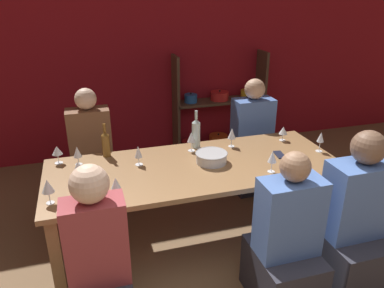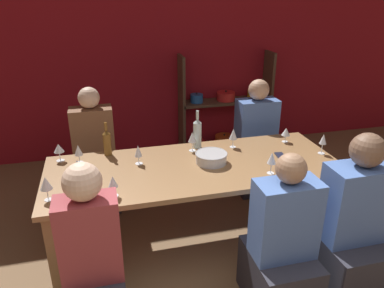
{
  "view_description": "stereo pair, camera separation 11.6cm",
  "coord_description": "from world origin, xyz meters",
  "px_view_note": "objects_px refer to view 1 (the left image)",
  "views": [
    {
      "loc": [
        -0.78,
        -0.92,
        2.11
      ],
      "look_at": [
        0.04,
        1.81,
        0.9
      ],
      "focal_mm": 35.0,
      "sensor_mm": 36.0,
      "label": 1
    },
    {
      "loc": [
        -0.67,
        -0.96,
        2.11
      ],
      "look_at": [
        0.04,
        1.81,
        0.9
      ],
      "focal_mm": 35.0,
      "sensor_mm": 36.0,
      "label": 2
    }
  ],
  "objects_px": {
    "cell_phone": "(280,155)",
    "person_near_a": "(285,252)",
    "wine_glass_white_b": "(48,187)",
    "wine_glass_empty_d": "(191,137)",
    "person_near_c": "(351,234)",
    "mixing_bowl": "(211,157)",
    "dining_table": "(195,174)",
    "person_far_a": "(93,166)",
    "person_near_b": "(101,280)",
    "wine_glass_white_c": "(272,157)",
    "wine_glass_white_d": "(321,138)",
    "wine_glass_empty_b": "(138,152)",
    "wine_glass_empty_a": "(292,160)",
    "wine_glass_red_b": "(78,167)",
    "wine_glass_white_f": "(283,131)",
    "wine_bottle_dark": "(106,143)",
    "person_far_b": "(251,149)",
    "wine_bottle_green": "(196,133)",
    "wine_glass_white_a": "(232,134)",
    "wine_glass_red_a": "(57,151)",
    "wine_glass_white_e": "(77,152)",
    "wine_glass_empty_c": "(116,184)",
    "shelf_unit": "(218,117)"
  },
  "relations": [
    {
      "from": "person_near_a",
      "to": "person_far_a",
      "type": "xyz_separation_m",
      "value": [
        -1.19,
        1.67,
        0.03
      ]
    },
    {
      "from": "mixing_bowl",
      "to": "dining_table",
      "type": "bearing_deg",
      "value": -172.5
    },
    {
      "from": "wine_bottle_dark",
      "to": "cell_phone",
      "type": "distance_m",
      "value": 1.5
    },
    {
      "from": "wine_glass_white_a",
      "to": "wine_glass_red_a",
      "type": "xyz_separation_m",
      "value": [
        -1.51,
        0.09,
        -0.01
      ]
    },
    {
      "from": "person_near_b",
      "to": "wine_glass_red_a",
      "type": "bearing_deg",
      "value": 101.46
    },
    {
      "from": "dining_table",
      "to": "wine_glass_empty_b",
      "type": "xyz_separation_m",
      "value": [
        -0.44,
        0.14,
        0.19
      ]
    },
    {
      "from": "wine_bottle_dark",
      "to": "person_near_b",
      "type": "bearing_deg",
      "value": -97.63
    },
    {
      "from": "wine_glass_white_f",
      "to": "wine_glass_red_b",
      "type": "distance_m",
      "value": 1.89
    },
    {
      "from": "wine_glass_empty_c",
      "to": "person_near_b",
      "type": "height_order",
      "value": "person_near_b"
    },
    {
      "from": "cell_phone",
      "to": "person_near_a",
      "type": "distance_m",
      "value": 0.95
    },
    {
      "from": "wine_glass_white_c",
      "to": "person_far_b",
      "type": "bearing_deg",
      "value": 72.27
    },
    {
      "from": "person_far_a",
      "to": "person_near_b",
      "type": "distance_m",
      "value": 1.64
    },
    {
      "from": "wine_glass_white_c",
      "to": "person_near_a",
      "type": "distance_m",
      "value": 0.72
    },
    {
      "from": "wine_glass_white_b",
      "to": "wine_glass_red_b",
      "type": "relative_size",
      "value": 1.15
    },
    {
      "from": "wine_glass_white_b",
      "to": "wine_glass_empty_d",
      "type": "xyz_separation_m",
      "value": [
        1.17,
        0.56,
        0.0
      ]
    },
    {
      "from": "wine_bottle_dark",
      "to": "person_far_b",
      "type": "height_order",
      "value": "person_far_b"
    },
    {
      "from": "wine_glass_white_a",
      "to": "wine_glass_empty_b",
      "type": "height_order",
      "value": "wine_glass_white_a"
    },
    {
      "from": "wine_bottle_green",
      "to": "person_far_a",
      "type": "relative_size",
      "value": 0.28
    },
    {
      "from": "dining_table",
      "to": "wine_bottle_dark",
      "type": "bearing_deg",
      "value": 149.9
    },
    {
      "from": "wine_glass_empty_d",
      "to": "person_near_c",
      "type": "xyz_separation_m",
      "value": [
        0.88,
        -1.11,
        -0.42
      ]
    },
    {
      "from": "person_near_a",
      "to": "dining_table",
      "type": "bearing_deg",
      "value": 115.2
    },
    {
      "from": "wine_glass_red_a",
      "to": "wine_bottle_dark",
      "type": "bearing_deg",
      "value": 4.27
    },
    {
      "from": "wine_bottle_green",
      "to": "wine_glass_white_f",
      "type": "bearing_deg",
      "value": -5.59
    },
    {
      "from": "wine_bottle_dark",
      "to": "wine_glass_empty_b",
      "type": "relative_size",
      "value": 1.77
    },
    {
      "from": "person_far_b",
      "to": "wine_glass_red_b",
      "type": "bearing_deg",
      "value": 23.61
    },
    {
      "from": "mixing_bowl",
      "to": "person_near_a",
      "type": "height_order",
      "value": "person_near_a"
    },
    {
      "from": "dining_table",
      "to": "wine_glass_white_c",
      "type": "bearing_deg",
      "value": -27.63
    },
    {
      "from": "wine_glass_white_c",
      "to": "wine_glass_red_b",
      "type": "bearing_deg",
      "value": 168.82
    },
    {
      "from": "wine_glass_white_b",
      "to": "person_near_a",
      "type": "bearing_deg",
      "value": -20.35
    },
    {
      "from": "wine_glass_empty_b",
      "to": "dining_table",
      "type": "bearing_deg",
      "value": -18.0
    },
    {
      "from": "wine_glass_red_b",
      "to": "wine_glass_white_f",
      "type": "bearing_deg",
      "value": 8.23
    },
    {
      "from": "wine_glass_empty_b",
      "to": "wine_glass_white_f",
      "type": "xyz_separation_m",
      "value": [
        1.39,
        0.13,
        -0.01
      ]
    },
    {
      "from": "wine_glass_red_b",
      "to": "wine_glass_white_b",
      "type": "bearing_deg",
      "value": -125.3
    },
    {
      "from": "wine_glass_red_a",
      "to": "wine_glass_white_e",
      "type": "height_order",
      "value": "wine_glass_white_e"
    },
    {
      "from": "wine_glass_white_c",
      "to": "wine_glass_empty_c",
      "type": "distance_m",
      "value": 1.21
    },
    {
      "from": "shelf_unit",
      "to": "wine_glass_red_a",
      "type": "bearing_deg",
      "value": -142.07
    },
    {
      "from": "wine_glass_white_f",
      "to": "person_near_b",
      "type": "relative_size",
      "value": 0.11
    },
    {
      "from": "wine_glass_empty_d",
      "to": "wine_glass_white_c",
      "type": "bearing_deg",
      "value": -49.58
    },
    {
      "from": "wine_glass_red_b",
      "to": "wine_glass_empty_d",
      "type": "bearing_deg",
      "value": 16.43
    },
    {
      "from": "dining_table",
      "to": "wine_glass_empty_b",
      "type": "distance_m",
      "value": 0.5
    },
    {
      "from": "wine_bottle_green",
      "to": "person_near_a",
      "type": "height_order",
      "value": "person_near_a"
    },
    {
      "from": "wine_glass_white_b",
      "to": "wine_glass_white_c",
      "type": "bearing_deg",
      "value": -0.39
    },
    {
      "from": "wine_glass_white_d",
      "to": "person_far_a",
      "type": "bearing_deg",
      "value": 155.57
    },
    {
      "from": "wine_bottle_green",
      "to": "person_near_c",
      "type": "distance_m",
      "value": 1.5
    },
    {
      "from": "mixing_bowl",
      "to": "wine_glass_white_d",
      "type": "height_order",
      "value": "wine_glass_white_d"
    },
    {
      "from": "wine_glass_empty_c",
      "to": "person_far_b",
      "type": "relative_size",
      "value": 0.13
    },
    {
      "from": "wine_glass_empty_d",
      "to": "wine_glass_empty_a",
      "type": "bearing_deg",
      "value": -45.25
    },
    {
      "from": "person_near_b",
      "to": "wine_glass_white_e",
      "type": "bearing_deg",
      "value": 94.03
    },
    {
      "from": "wine_glass_empty_b",
      "to": "wine_glass_white_f",
      "type": "relative_size",
      "value": 1.2
    },
    {
      "from": "wine_glass_empty_d",
      "to": "cell_phone",
      "type": "relative_size",
      "value": 1.13
    }
  ]
}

